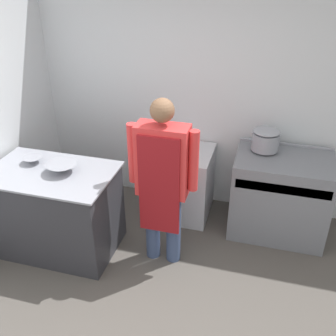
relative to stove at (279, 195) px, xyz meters
name	(u,v)px	position (x,y,z in m)	size (l,w,h in m)	color
ground_plane	(123,333)	(-1.14, -1.73, -0.45)	(14.00, 14.00, 0.00)	#4C4742
wall_back	(186,93)	(-1.14, 0.42, 0.90)	(8.00, 0.05, 2.70)	silver
prep_counter	(56,210)	(-2.16, -0.88, 0.00)	(1.22, 0.78, 0.90)	#2D2D33
stove	(279,195)	(0.00, 0.00, 0.00)	(0.99, 0.68, 0.92)	slate
fridge_unit	(183,183)	(-1.08, 0.05, -0.05)	(0.63, 0.63, 0.80)	silver
person_cook	(162,176)	(-1.08, -0.77, 0.52)	(0.65, 0.24, 1.70)	#38476B
mixing_bowl	(62,168)	(-2.05, -0.85, 0.49)	(0.29, 0.29, 0.09)	gray
small_bowl	(33,160)	(-2.42, -0.76, 0.48)	(0.19, 0.19, 0.06)	gray
stock_pot	(266,139)	(-0.22, 0.12, 0.58)	(0.28, 0.28, 0.23)	gray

